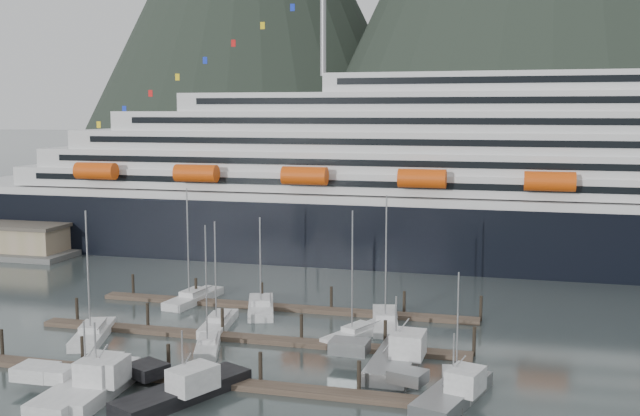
% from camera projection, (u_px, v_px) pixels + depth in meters
% --- Properties ---
extents(ground, '(1600.00, 1600.00, 0.00)m').
position_uv_depth(ground, '(281.00, 353.00, 75.82)').
color(ground, '#414C4B').
rests_on(ground, ground).
extents(cruise_ship, '(210.00, 30.40, 50.30)m').
position_uv_depth(cruise_ship, '(566.00, 189.00, 119.22)').
color(cruise_ship, black).
rests_on(cruise_ship, ground).
extents(dock_near, '(48.18, 2.28, 3.20)m').
position_uv_depth(dock_near, '(195.00, 379.00, 67.52)').
color(dock_near, '#44362B').
rests_on(dock_near, ground).
extents(dock_mid, '(48.18, 2.28, 3.20)m').
position_uv_depth(dock_mid, '(246.00, 337.00, 79.97)').
color(dock_mid, '#44362B').
rests_on(dock_mid, ground).
extents(dock_far, '(48.18, 2.28, 3.20)m').
position_uv_depth(dock_far, '(283.00, 307.00, 92.43)').
color(dock_far, '#44362B').
rests_on(dock_far, ground).
extents(sailboat_a, '(5.90, 10.41, 14.60)m').
position_uv_depth(sailboat_a, '(93.00, 335.00, 80.44)').
color(sailboat_a, silver).
rests_on(sailboat_a, ground).
extents(sailboat_b, '(4.87, 8.82, 13.39)m').
position_uv_depth(sailboat_b, '(208.00, 345.00, 77.14)').
color(sailboat_b, silver).
rests_on(sailboat_b, ground).
extents(sailboat_c, '(3.99, 9.70, 12.74)m').
position_uv_depth(sailboat_c, '(218.00, 324.00, 84.67)').
color(sailboat_c, silver).
rests_on(sailboat_c, ground).
extents(sailboat_d, '(6.33, 10.20, 14.38)m').
position_uv_depth(sailboat_d, '(357.00, 334.00, 80.94)').
color(sailboat_d, silver).
rests_on(sailboat_d, ground).
extents(sailboat_e, '(4.18, 10.79, 15.28)m').
position_uv_depth(sailboat_e, '(194.00, 299.00, 95.97)').
color(sailboat_e, silver).
rests_on(sailboat_e, ground).
extents(sailboat_f, '(6.16, 10.71, 12.35)m').
position_uv_depth(sailboat_f, '(261.00, 308.00, 91.42)').
color(sailboat_f, silver).
rests_on(sailboat_f, ground).
extents(sailboat_g, '(4.84, 11.36, 15.61)m').
position_uv_depth(sailboat_g, '(385.00, 321.00, 85.62)').
color(sailboat_g, silver).
rests_on(sailboat_g, ground).
extents(sailboat_h, '(3.15, 8.05, 11.03)m').
position_uv_depth(sailboat_h, '(456.00, 385.00, 65.95)').
color(sailboat_h, silver).
rests_on(sailboat_h, ground).
extents(trawler_a, '(9.39, 13.06, 7.15)m').
position_uv_depth(trawler_a, '(85.00, 384.00, 64.65)').
color(trawler_a, silver).
rests_on(trawler_a, ground).
extents(trawler_b, '(8.49, 11.13, 7.13)m').
position_uv_depth(trawler_b, '(96.00, 385.00, 64.37)').
color(trawler_b, silver).
rests_on(trawler_b, ground).
extents(trawler_c, '(10.76, 13.19, 6.61)m').
position_uv_depth(trawler_c, '(182.00, 389.00, 63.56)').
color(trawler_c, black).
rests_on(trawler_c, ground).
extents(trawler_d, '(8.96, 11.44, 6.50)m').
position_uv_depth(trawler_d, '(451.00, 392.00, 63.00)').
color(trawler_d, gray).
rests_on(trawler_d, ground).
extents(trawler_e, '(9.16, 12.02, 7.76)m').
position_uv_depth(trawler_e, '(394.00, 359.00, 71.10)').
color(trawler_e, gray).
rests_on(trawler_e, ground).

